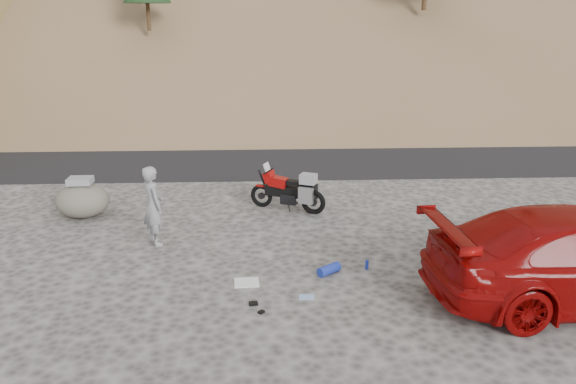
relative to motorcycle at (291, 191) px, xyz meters
name	(u,v)px	position (x,y,z in m)	size (l,w,h in m)	color
ground	(229,256)	(-1.45, -2.79, -0.53)	(140.00, 140.00, 0.00)	#403D3B
road	(243,154)	(-1.45, 6.21, -0.53)	(120.00, 7.00, 0.05)	black
motorcycle	(291,191)	(0.00, 0.00, 0.00)	(1.95, 1.08, 1.24)	black
man	(156,243)	(-3.12, -2.05, -0.53)	(0.65, 0.43, 1.79)	gray
boulder	(82,200)	(-5.25, -0.22, -0.07)	(1.54, 1.38, 1.05)	#59554C
gear_white_cloth	(247,282)	(-1.05, -4.07, -0.52)	(0.47, 0.42, 0.02)	white
gear_blue_mat	(329,269)	(0.57, -3.76, -0.43)	(0.20, 0.20, 0.49)	#1A2EA0
gear_bottle	(367,265)	(1.36, -3.58, -0.43)	(0.07, 0.07, 0.19)	#1A2EA0
gear_funnel	(433,289)	(2.40, -4.63, -0.45)	(0.12, 0.12, 0.16)	#B20B1A
gear_glove_a	(253,303)	(-0.91, -4.92, -0.51)	(0.15, 0.11, 0.04)	black
gear_glove_b	(261,312)	(-0.77, -5.22, -0.51)	(0.11, 0.08, 0.04)	black
gear_blue_cloth	(307,297)	(0.06, -4.70, -0.52)	(0.27, 0.20, 0.01)	#8AA4D5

